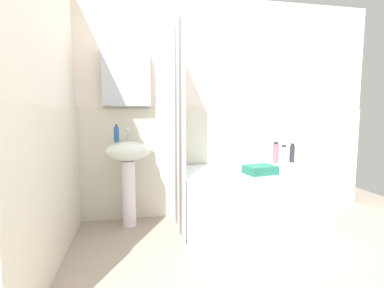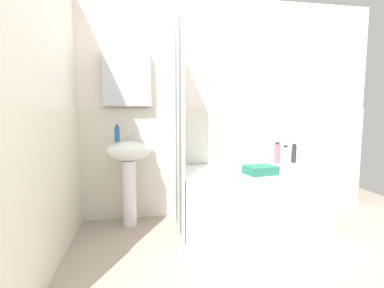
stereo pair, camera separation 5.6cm
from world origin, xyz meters
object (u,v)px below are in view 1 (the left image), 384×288
(soap_dispenser, at_px, (117,134))
(body_wash_bottle, at_px, (292,153))
(towel_folded, at_px, (260,170))
(sink, at_px, (128,164))
(conditioner_bottle, at_px, (276,153))
(toothbrush_cup, at_px, (142,136))
(bathtub, at_px, (250,196))
(lotion_bottle, at_px, (284,154))

(soap_dispenser, xyz_separation_m, body_wash_bottle, (1.97, 0.15, -0.27))
(body_wash_bottle, xyz_separation_m, towel_folded, (-0.64, -0.52, -0.06))
(sink, xyz_separation_m, soap_dispenser, (-0.10, -0.04, 0.31))
(conditioner_bottle, bearing_deg, sink, -175.73)
(toothbrush_cup, height_order, bathtub, toothbrush_cup)
(sink, relative_size, soap_dispenser, 5.12)
(sink, distance_m, towel_folded, 1.30)
(body_wash_bottle, distance_m, lotion_bottle, 0.12)
(body_wash_bottle, height_order, lotion_bottle, body_wash_bottle)
(toothbrush_cup, xyz_separation_m, towel_folded, (1.10, -0.39, -0.30))
(body_wash_bottle, height_order, towel_folded, body_wash_bottle)
(toothbrush_cup, bearing_deg, lotion_bottle, 4.24)
(soap_dispenser, xyz_separation_m, lotion_bottle, (1.86, 0.14, -0.28))
(sink, bearing_deg, lotion_bottle, 3.38)
(toothbrush_cup, bearing_deg, body_wash_bottle, 4.35)
(bathtub, height_order, conditioner_bottle, conditioner_bottle)
(body_wash_bottle, bearing_deg, towel_folded, -140.71)
(lotion_bottle, distance_m, towel_folded, 0.73)
(bathtub, height_order, towel_folded, towel_folded)
(toothbrush_cup, xyz_separation_m, lotion_bottle, (1.62, 0.12, -0.25))
(body_wash_bottle, xyz_separation_m, conditioner_bottle, (-0.21, 0.01, 0.01))
(soap_dispenser, height_order, lotion_bottle, soap_dispenser)
(sink, height_order, towel_folded, sink)
(body_wash_bottle, distance_m, conditioner_bottle, 0.21)
(sink, distance_m, bathtub, 1.30)
(bathtub, bearing_deg, soap_dispenser, 174.12)
(soap_dispenser, relative_size, lotion_bottle, 0.83)
(lotion_bottle, bearing_deg, toothbrush_cup, -175.76)
(sink, bearing_deg, towel_folded, -18.20)
(body_wash_bottle, bearing_deg, sink, -176.47)
(conditioner_bottle, bearing_deg, toothbrush_cup, -174.73)
(soap_dispenser, height_order, bathtub, soap_dispenser)
(soap_dispenser, bearing_deg, toothbrush_cup, 4.76)
(lotion_bottle, bearing_deg, bathtub, -151.82)
(towel_folded, bearing_deg, sink, 161.80)
(soap_dispenser, distance_m, conditioner_bottle, 1.80)
(body_wash_bottle, relative_size, towel_folded, 0.80)
(lotion_bottle, bearing_deg, soap_dispenser, -175.69)
(bathtub, relative_size, towel_folded, 5.30)
(soap_dispenser, height_order, body_wash_bottle, soap_dispenser)
(lotion_bottle, distance_m, conditioner_bottle, 0.09)
(lotion_bottle, height_order, towel_folded, lotion_bottle)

